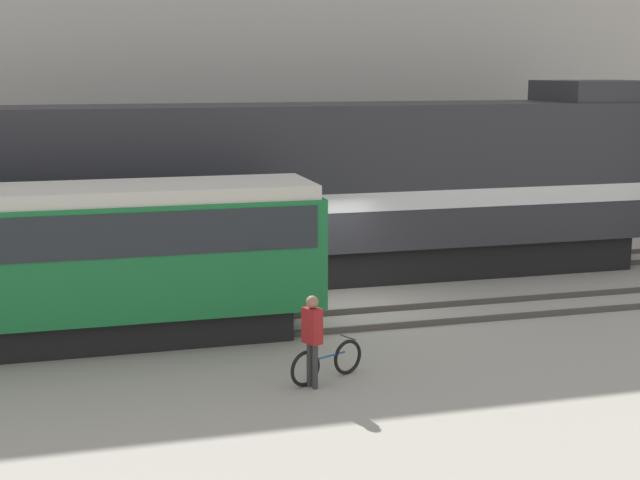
# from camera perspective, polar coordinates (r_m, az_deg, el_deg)

# --- Properties ---
(ground_plane) EXTENTS (120.00, 120.00, 0.00)m
(ground_plane) POSITION_cam_1_polar(r_m,az_deg,el_deg) (22.13, 1.39, -4.29)
(ground_plane) COLOR #9E998C
(track_near) EXTENTS (60.00, 1.51, 0.14)m
(track_near) POSITION_cam_1_polar(r_m,az_deg,el_deg) (20.80, 2.53, -5.10)
(track_near) COLOR #47423D
(track_near) RESTS_ON ground
(track_far) EXTENTS (60.00, 1.51, 0.14)m
(track_far) POSITION_cam_1_polar(r_m,az_deg,el_deg) (24.92, -0.59, -2.39)
(track_far) COLOR #47423D
(track_far) RESTS_ON ground
(building_backdrop) EXTENTS (43.45, 6.00, 11.94)m
(building_backdrop) POSITION_cam_1_polar(r_m,az_deg,el_deg) (32.31, -4.41, 11.18)
(building_backdrop) COLOR #B7B2A8
(building_backdrop) RESTS_ON ground
(freight_locomotive) EXTENTS (21.87, 3.04, 5.46)m
(freight_locomotive) POSITION_cam_1_polar(r_m,az_deg,el_deg) (24.33, -1.85, 3.21)
(freight_locomotive) COLOR black
(freight_locomotive) RESTS_ON ground
(streetcar) EXTENTS (11.61, 2.54, 3.39)m
(streetcar) POSITION_cam_1_polar(r_m,az_deg,el_deg) (19.42, -17.26, -1.05)
(streetcar) COLOR black
(streetcar) RESTS_ON ground
(bicycle) EXTENTS (1.61, 0.82, 0.75)m
(bicycle) POSITION_cam_1_polar(r_m,az_deg,el_deg) (16.96, 0.45, -7.84)
(bicycle) COLOR black
(bicycle) RESTS_ON ground
(person) EXTENTS (0.35, 0.42, 1.75)m
(person) POSITION_cam_1_polar(r_m,az_deg,el_deg) (16.36, -0.50, -5.90)
(person) COLOR #333333
(person) RESTS_ON ground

